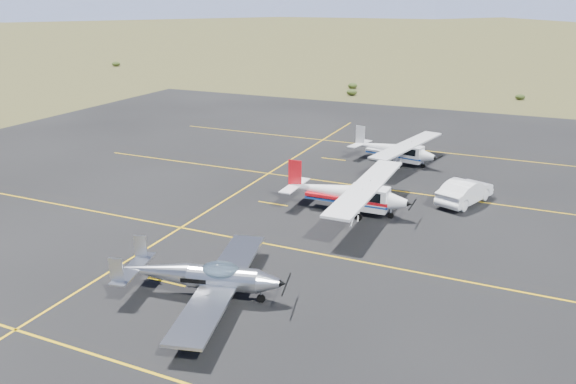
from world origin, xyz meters
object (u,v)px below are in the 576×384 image
Objects in this scene: aircraft_low_wing at (205,276)px; aircraft_plain at (395,149)px; sedan at (465,191)px; aircraft_cessna at (348,192)px.

aircraft_plain reaches higher than aircraft_low_wing.
aircraft_low_wing is 18.38m from sedan.
sedan is (6.08, 4.41, -0.47)m from aircraft_cessna.
aircraft_plain is at bearing 70.67° from aircraft_low_wing.
aircraft_cessna is at bearing -77.99° from aircraft_plain.
aircraft_low_wing is 12.16m from aircraft_cessna.
sedan is at bearing 49.21° from aircraft_low_wing.
aircraft_low_wing reaches higher than sedan.
aircraft_cessna is 1.10× the size of aircraft_plain.
aircraft_cessna is 2.39× the size of sedan.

